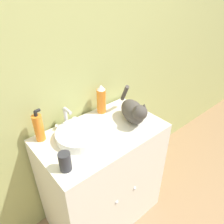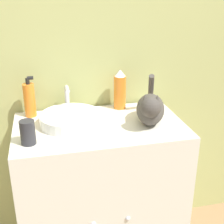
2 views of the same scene
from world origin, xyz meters
The scene contains 8 objects.
wall_back centered at (0.00, 0.53, 1.25)m, with size 6.00×0.05×2.50m.
vanity_cabinet centered at (0.00, 0.24, 0.42)m, with size 0.82×0.50×0.85m.
sink_basin centered at (-0.13, 0.28, 0.87)m, with size 0.30×0.30×0.05m.
faucet centered at (-0.13, 0.44, 0.91)m, with size 0.16×0.09×0.15m.
cat centered at (0.24, 0.20, 0.93)m, with size 0.21×0.34×0.21m.
soap_bottle centered at (-0.32, 0.43, 0.94)m, with size 0.06×0.06×0.21m.
spray_bottle centered at (0.15, 0.43, 0.95)m, with size 0.06×0.06×0.22m.
cup centered at (-0.33, 0.12, 0.90)m, with size 0.06×0.06×0.11m.
Camera 1 is at (-0.66, -0.64, 1.71)m, focal length 35.00 mm.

